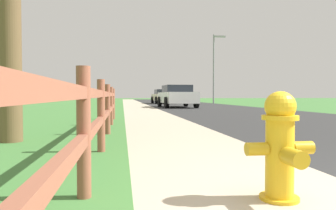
% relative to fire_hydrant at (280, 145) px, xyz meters
% --- Properties ---
extents(ground_plane, '(120.00, 120.00, 0.00)m').
position_rel_fire_hydrant_xyz_m(ground_plane, '(0.88, 24.26, -0.43)').
color(ground_plane, '#417837').
extents(road_asphalt, '(7.00, 66.00, 0.01)m').
position_rel_fire_hydrant_xyz_m(road_asphalt, '(4.38, 26.26, -0.43)').
color(road_asphalt, '#2E2E2E').
rests_on(road_asphalt, ground).
extents(curb_concrete, '(6.00, 66.00, 0.01)m').
position_rel_fire_hydrant_xyz_m(curb_concrete, '(-2.12, 26.26, -0.43)').
color(curb_concrete, '#B8A990').
rests_on(curb_concrete, ground).
extents(grass_verge, '(5.00, 66.00, 0.00)m').
position_rel_fire_hydrant_xyz_m(grass_verge, '(-3.62, 26.26, -0.42)').
color(grass_verge, '#417837').
rests_on(grass_verge, ground).
extents(fire_hydrant, '(0.54, 0.45, 0.84)m').
position_rel_fire_hydrant_xyz_m(fire_hydrant, '(0.00, 0.00, 0.00)').
color(fire_hydrant, yellow).
rests_on(fire_hydrant, ground).
extents(rail_fence, '(0.11, 10.16, 1.04)m').
position_rel_fire_hydrant_xyz_m(rail_fence, '(-1.50, 3.28, 0.17)').
color(rail_fence, brown).
rests_on(rail_fence, ground).
extents(parked_suv_white, '(2.27, 4.60, 1.49)m').
position_rel_fire_hydrant_xyz_m(parked_suv_white, '(2.43, 18.33, 0.34)').
color(parked_suv_white, white).
rests_on(parked_suv_white, ground).
extents(parked_car_beige, '(2.27, 4.42, 1.39)m').
position_rel_fire_hydrant_xyz_m(parked_car_beige, '(2.87, 28.19, 0.28)').
color(parked_car_beige, '#C6B793').
rests_on(parked_car_beige, ground).
extents(street_lamp, '(1.17, 0.20, 6.40)m').
position_rel_fire_hydrant_xyz_m(street_lamp, '(7.28, 25.62, 3.37)').
color(street_lamp, gray).
rests_on(street_lamp, ground).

